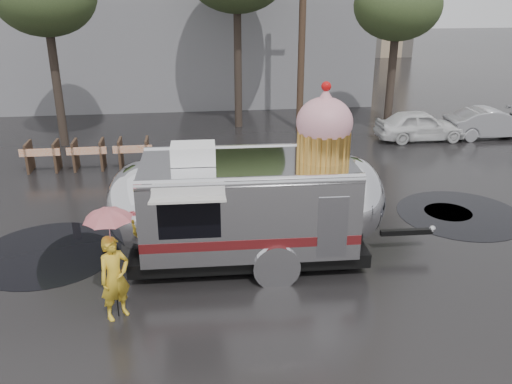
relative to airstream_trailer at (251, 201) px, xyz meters
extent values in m
plane|color=black|center=(0.80, -2.98, -1.47)|extent=(120.00, 120.00, 0.00)
cylinder|color=black|center=(5.75, 2.01, -1.46)|extent=(1.30, 1.30, 0.01)
cylinder|color=black|center=(6.03, 1.83, -1.46)|extent=(3.44, 3.44, 0.01)
cylinder|color=black|center=(-4.78, 0.87, -1.46)|extent=(3.42, 3.42, 0.01)
cylinder|color=#473323|center=(3.30, 11.02, 3.03)|extent=(0.28, 0.28, 9.00)
cylinder|color=#382D26|center=(-6.20, 10.02, 1.46)|extent=(0.32, 0.32, 5.85)
cylinder|color=#382D26|center=(0.80, 12.02, 1.91)|extent=(0.32, 0.32, 6.75)
cylinder|color=#382D26|center=(6.80, 10.02, 1.23)|extent=(0.32, 0.32, 5.40)
ellipsoid|color=#2C3D1D|center=(6.80, 10.02, 3.63)|extent=(3.36, 3.36, 2.64)
cube|color=#473323|center=(-6.70, 7.02, -0.97)|extent=(0.08, 0.80, 1.00)
cube|color=#473323|center=(-5.80, 7.02, -0.97)|extent=(0.08, 0.80, 1.00)
cube|color=#E5590C|center=(-6.25, 6.64, -0.72)|extent=(1.30, 0.04, 0.25)
cube|color=#473323|center=(-5.20, 7.02, -0.97)|extent=(0.08, 0.80, 1.00)
cube|color=#473323|center=(-4.30, 7.02, -0.97)|extent=(0.08, 0.80, 1.00)
cube|color=#E5590C|center=(-4.75, 6.64, -0.72)|extent=(1.30, 0.04, 0.25)
cube|color=#473323|center=(-3.70, 7.02, -0.97)|extent=(0.08, 0.80, 1.00)
cube|color=#473323|center=(-2.80, 7.02, -0.97)|extent=(0.08, 0.80, 1.00)
cube|color=#E5590C|center=(-3.25, 6.64, -0.72)|extent=(1.30, 0.04, 0.25)
imported|color=silver|center=(7.80, 9.02, -0.77)|extent=(4.00, 1.80, 1.40)
imported|color=#B2B2B7|center=(10.80, 9.02, -0.77)|extent=(4.00, 1.80, 1.40)
cube|color=silver|center=(-0.10, 0.01, 0.00)|extent=(4.65, 2.52, 1.88)
ellipsoid|color=silver|center=(2.20, -0.05, 0.00)|extent=(1.63, 2.44, 1.88)
ellipsoid|color=silver|center=(-2.39, 0.07, 0.00)|extent=(1.63, 2.44, 1.88)
cube|color=black|center=(-0.10, 0.01, -1.10)|extent=(5.27, 2.22, 0.31)
cylinder|color=black|center=(0.40, -1.08, -1.10)|extent=(0.74, 0.25, 0.73)
cylinder|color=black|center=(0.45, 1.07, -1.10)|extent=(0.74, 0.25, 0.73)
cylinder|color=silver|center=(0.39, -1.23, -1.05)|extent=(1.00, 0.13, 1.00)
cube|color=black|center=(3.66, -0.09, -0.94)|extent=(1.26, 0.16, 0.13)
sphere|color=silver|center=(4.29, -0.10, -0.89)|extent=(0.17, 0.17, 0.17)
cylinder|color=black|center=(-3.33, 0.09, -1.20)|extent=(0.11, 0.11, 0.52)
cube|color=#511113|center=(-0.13, -1.19, -0.47)|extent=(4.59, 0.15, 0.21)
cube|color=#511113|center=(-0.07, 1.20, -0.47)|extent=(4.59, 0.15, 0.21)
cube|color=black|center=(-1.38, -1.17, 0.15)|extent=(1.25, 0.06, 0.84)
cube|color=#BCB8B0|center=(-1.39, -1.42, 0.68)|extent=(1.47, 0.56, 0.15)
cube|color=silver|center=(1.54, -1.24, -0.16)|extent=(0.63, 0.05, 1.36)
cube|color=white|center=(-1.25, 0.04, 1.15)|extent=(0.96, 0.70, 0.40)
cylinder|color=gold|center=(1.57, -0.03, 1.25)|extent=(1.11, 1.11, 0.63)
ellipsoid|color=pink|center=(1.57, -0.03, 1.75)|extent=(1.24, 1.24, 1.09)
cone|color=pink|center=(1.57, -0.03, 2.29)|extent=(0.54, 0.54, 0.42)
sphere|color=red|center=(1.57, -0.03, 2.52)|extent=(0.21, 0.21, 0.21)
imported|color=gold|center=(-2.81, -1.95, -0.62)|extent=(0.73, 0.69, 1.69)
imported|color=pink|center=(-2.81, -1.95, 0.46)|extent=(1.09, 1.09, 0.75)
cylinder|color=black|center=(-2.81, -1.95, -0.64)|extent=(0.02, 0.02, 1.65)
camera|label=1|loc=(-1.25, -11.05, 4.65)|focal=38.00mm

